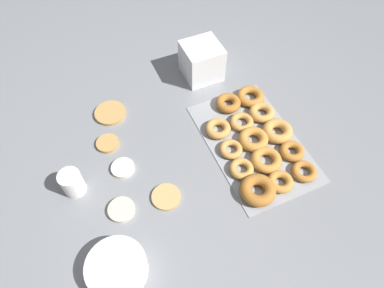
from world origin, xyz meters
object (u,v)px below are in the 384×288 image
Objects in this scene: pancake_1 at (122,210)px; pancake_3 at (123,168)px; pancake_0 at (108,143)px; pancake_2 at (110,113)px; container_stack at (202,61)px; pancake_4 at (166,197)px; batter_bowl at (117,268)px; donut_tray at (256,141)px; paper_cup at (72,183)px.

pancake_3 is (0.15, -0.05, -0.00)m from pancake_1.
pancake_0 is 0.14m from pancake_2.
pancake_3 is 0.54× the size of container_stack.
pancake_4 is 0.59m from container_stack.
container_stack reaches higher than pancake_3.
pancake_3 is at bearing -19.34° from batter_bowl.
pancake_3 is at bearing 173.54° from pancake_2.
donut_tray reaches higher than pancake_1.
paper_cup is (0.08, 0.64, 0.03)m from donut_tray.
batter_bowl is at bearing 160.11° from pancake_1.
pancake_0 is 0.47× the size of batter_bowl.
donut_tray is 3.37× the size of container_stack.
batter_bowl reaches higher than pancake_2.
pancake_4 is at bearing -95.60° from pancake_1.
pancake_2 is 0.42m from container_stack.
pancake_4 is (-0.01, -0.15, -0.00)m from pancake_1.
container_stack reaches higher than pancake_2.
pancake_1 is 1.07× the size of pancake_3.
pancake_2 is (0.13, -0.05, 0.00)m from pancake_0.
donut_tray is (-0.35, -0.44, 0.01)m from pancake_2.
batter_bowl is at bearing 168.06° from pancake_0.
pancake_2 is at bearing -13.81° from batter_bowl.
container_stack is at bearing -82.04° from pancake_2.
donut_tray is at bearing -68.49° from batter_bowl.
paper_cup is (0.15, 0.26, 0.04)m from pancake_4.
pancake_2 is 0.33m from paper_cup.
paper_cup is at bearing 82.74° from donut_tray.
pancake_4 is at bearing -157.75° from pancake_0.
pancake_4 is 0.27m from batter_bowl.
batter_bowl reaches higher than pancake_0.
pancake_0 is 0.12m from pancake_3.
pancake_4 is 0.55× the size of batter_bowl.
pancake_2 is 1.32× the size of paper_cup.
pancake_2 is at bearing -11.04° from pancake_1.
paper_cup is at bearing 94.08° from pancake_3.
pancake_2 is 1.49× the size of pancake_3.
container_stack is (0.64, -0.56, 0.05)m from batter_bowl.
pancake_2 is (0.40, -0.08, -0.00)m from pancake_1.
pancake_4 is at bearing 100.34° from donut_tray.
pancake_3 is at bearing 125.47° from container_stack.
container_stack reaches higher than paper_cup.
donut_tray is 5.51× the size of paper_cup.
donut_tray is 0.41m from container_stack.
pancake_1 reaches higher than pancake_2.
container_stack is (0.31, -0.44, 0.07)m from pancake_3.
pancake_3 is 0.17m from paper_cup.
batter_bowl is 0.32m from paper_cup.
paper_cup is at bearing 143.97° from pancake_2.
paper_cup reaches higher than pancake_3.
pancake_1 is 0.15m from pancake_4.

